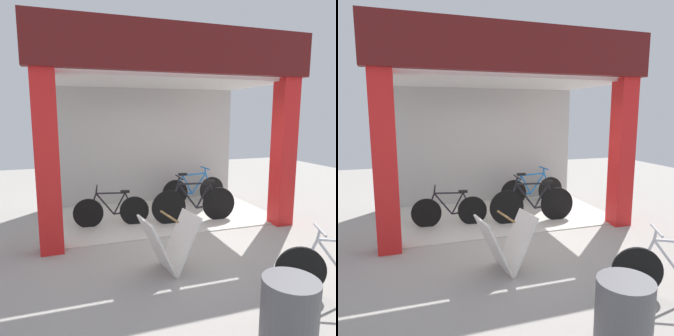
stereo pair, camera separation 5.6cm
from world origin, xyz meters
The scene contains 7 objects.
ground_plane centered at (0.00, 0.00, 0.00)m, with size 17.38×17.38×0.00m, color #9E9991.
shop_facade centered at (0.00, 1.28, 1.93)m, with size 4.89×2.85×3.63m.
bicycle_inside_0 centered at (-1.07, 0.89, 0.32)m, with size 1.46×0.40×0.81m.
bicycle_inside_1 centered at (0.56, 0.62, 0.39)m, with size 1.76×0.48×0.97m.
bicycle_inside_2 centered at (1.06, 1.86, 0.36)m, with size 1.63×0.45×0.90m.
sandwich_board_sign centered at (-0.60, -1.22, 0.41)m, with size 0.82×0.63×0.82m.
trash_bin centered at (-0.15, -3.17, 0.39)m, with size 0.49×0.49×0.79m, color #4C4C51.
Camera 1 is at (-1.96, -5.30, 2.19)m, focal length 34.87 mm.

